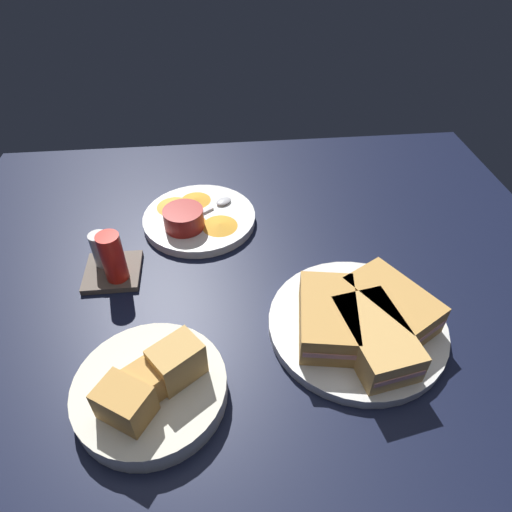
# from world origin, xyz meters

# --- Properties ---
(ground_plane) EXTENTS (1.10, 1.10, 0.03)m
(ground_plane) POSITION_xyz_m (0.00, 0.00, -0.01)
(ground_plane) COLOR black
(plate_sandwich_main) EXTENTS (0.26, 0.26, 0.02)m
(plate_sandwich_main) POSITION_xyz_m (-0.04, -0.13, 0.01)
(plate_sandwich_main) COLOR silver
(plate_sandwich_main) RESTS_ON ground_plane
(sandwich_half_near) EXTENTS (0.14, 0.10, 0.05)m
(sandwich_half_near) POSITION_xyz_m (-0.05, -0.09, 0.04)
(sandwich_half_near) COLOR tan
(sandwich_half_near) RESTS_ON plate_sandwich_main
(sandwich_half_far) EXTENTS (0.14, 0.10, 0.05)m
(sandwich_half_far) POSITION_xyz_m (-0.09, -0.14, 0.04)
(sandwich_half_far) COLOR tan
(sandwich_half_far) RESTS_ON plate_sandwich_main
(sandwich_half_extra) EXTENTS (0.15, 0.13, 0.05)m
(sandwich_half_extra) POSITION_xyz_m (-0.04, -0.18, 0.04)
(sandwich_half_extra) COLOR tan
(sandwich_half_extra) RESTS_ON plate_sandwich_main
(ramekin_dark_sauce) EXTENTS (0.07, 0.07, 0.04)m
(ramekin_dark_sauce) POSITION_xyz_m (-0.04, -0.19, 0.04)
(ramekin_dark_sauce) COLOR navy
(ramekin_dark_sauce) RESTS_ON plate_sandwich_main
(spoon_by_dark_ramekin) EXTENTS (0.04, 0.10, 0.01)m
(spoon_by_dark_ramekin) POSITION_xyz_m (-0.06, -0.14, 0.02)
(spoon_by_dark_ramekin) COLOR silver
(spoon_by_dark_ramekin) RESTS_ON plate_sandwich_main
(plate_chips_companion) EXTENTS (0.21, 0.21, 0.02)m
(plate_chips_companion) POSITION_xyz_m (0.24, 0.09, 0.01)
(plate_chips_companion) COLOR silver
(plate_chips_companion) RESTS_ON ground_plane
(ramekin_light_gravy) EXTENTS (0.07, 0.07, 0.04)m
(ramekin_light_gravy) POSITION_xyz_m (0.21, 0.12, 0.04)
(ramekin_light_gravy) COLOR maroon
(ramekin_light_gravy) RESTS_ON plate_chips_companion
(spoon_by_gravy_ramekin) EXTENTS (0.07, 0.09, 0.01)m
(spoon_by_gravy_ramekin) POSITION_xyz_m (0.27, 0.05, 0.02)
(spoon_by_gravy_ramekin) COLOR silver
(spoon_by_gravy_ramekin) RESTS_ON plate_chips_companion
(plantain_chip_scatter) EXTENTS (0.16, 0.16, 0.01)m
(plantain_chip_scatter) POSITION_xyz_m (0.24, 0.10, 0.02)
(plantain_chip_scatter) COLOR gold
(plantain_chip_scatter) RESTS_ON plate_chips_companion
(bread_basket_rear) EXTENTS (0.19, 0.19, 0.08)m
(bread_basket_rear) POSITION_xyz_m (-0.13, 0.15, 0.02)
(bread_basket_rear) COLOR silver
(bread_basket_rear) RESTS_ON ground_plane
(condiment_caddy) EXTENTS (0.09, 0.09, 0.10)m
(condiment_caddy) POSITION_xyz_m (0.11, 0.23, 0.03)
(condiment_caddy) COLOR brown
(condiment_caddy) RESTS_ON ground_plane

